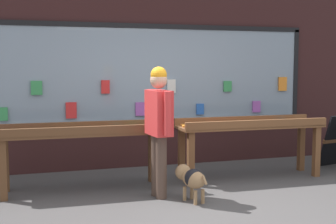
{
  "coord_description": "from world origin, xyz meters",
  "views": [
    {
      "loc": [
        -1.99,
        -5.2,
        1.69
      ],
      "look_at": [
        -0.11,
        0.88,
        1.05
      ],
      "focal_mm": 50.0,
      "sensor_mm": 36.0,
      "label": 1
    }
  ],
  "objects_px": {
    "display_table_right": "(250,131)",
    "person_browsing": "(159,121)",
    "small_dog": "(192,178)",
    "display_table_left": "(83,138)"
  },
  "relations": [
    {
      "from": "display_table_right",
      "to": "person_browsing",
      "type": "bearing_deg",
      "value": -159.12
    },
    {
      "from": "display_table_left",
      "to": "display_table_right",
      "type": "height_order",
      "value": "display_table_left"
    },
    {
      "from": "display_table_left",
      "to": "small_dog",
      "type": "bearing_deg",
      "value": -36.82
    },
    {
      "from": "display_table_left",
      "to": "person_browsing",
      "type": "height_order",
      "value": "person_browsing"
    },
    {
      "from": "small_dog",
      "to": "display_table_right",
      "type": "bearing_deg",
      "value": -70.64
    },
    {
      "from": "display_table_right",
      "to": "person_browsing",
      "type": "height_order",
      "value": "person_browsing"
    },
    {
      "from": "person_browsing",
      "to": "small_dog",
      "type": "xyz_separation_m",
      "value": [
        0.33,
        -0.31,
        -0.69
      ]
    },
    {
      "from": "display_table_right",
      "to": "display_table_left",
      "type": "bearing_deg",
      "value": 179.99
    },
    {
      "from": "display_table_left",
      "to": "small_dog",
      "type": "distance_m",
      "value": 1.59
    },
    {
      "from": "display_table_right",
      "to": "small_dog",
      "type": "distance_m",
      "value": 1.62
    }
  ]
}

